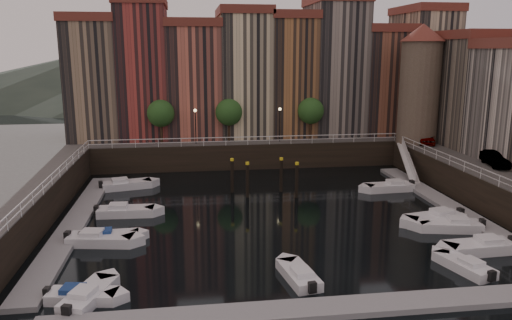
{
  "coord_description": "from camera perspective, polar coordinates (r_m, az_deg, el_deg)",
  "views": [
    {
      "loc": [
        -6.81,
        -40.91,
        13.91
      ],
      "look_at": [
        -0.67,
        4.0,
        3.85
      ],
      "focal_mm": 35.0,
      "sensor_mm": 36.0,
      "label": 1
    }
  ],
  "objects": [
    {
      "name": "boat_near_2",
      "position": [
        31.58,
        4.94,
        -12.98
      ],
      "size": [
        2.22,
        4.47,
        1.0
      ],
      "rotation": [
        0.0,
        0.0,
        1.73
      ],
      "color": "silver",
      "rests_on": "ground"
    },
    {
      "name": "railings",
      "position": [
        47.39,
        0.66,
        0.18
      ],
      "size": [
        36.08,
        34.04,
        0.52
      ],
      "color": "white",
      "rests_on": "ground"
    },
    {
      "name": "boat_left_1",
      "position": [
        38.51,
        -17.46,
        -8.64
      ],
      "size": [
        5.14,
        2.6,
        1.15
      ],
      "rotation": [
        0.0,
        0.0,
        -0.17
      ],
      "color": "silver",
      "rests_on": "ground"
    },
    {
      "name": "mooring_pilings",
      "position": [
        48.58,
        0.95,
        -2.1
      ],
      "size": [
        6.33,
        2.88,
        3.78
      ],
      "color": "black",
      "rests_on": "ground"
    },
    {
      "name": "dock_left",
      "position": [
        43.24,
        -20.03,
        -6.79
      ],
      "size": [
        2.0,
        28.0,
        0.35
      ],
      "primitive_type": "cube",
      "color": "gray",
      "rests_on": "ground"
    },
    {
      "name": "car_b",
      "position": [
        52.29,
        25.79,
        0.04
      ],
      "size": [
        2.37,
        4.69,
        1.47
      ],
      "primitive_type": "imported",
      "rotation": [
        0.0,
        0.0,
        -0.19
      ],
      "color": "gray",
      "rests_on": "quay_right"
    },
    {
      "name": "far_terrace",
      "position": [
        65.26,
        1.16,
        9.92
      ],
      "size": [
        48.7,
        10.3,
        17.5
      ],
      "color": "#8D7459",
      "rests_on": "quay_far"
    },
    {
      "name": "mountains",
      "position": [
        151.27,
        -4.62,
        10.21
      ],
      "size": [
        145.0,
        100.0,
        18.0
      ],
      "color": "#2D382D",
      "rests_on": "ground"
    },
    {
      "name": "quay_far",
      "position": [
        68.39,
        -1.94,
        2.06
      ],
      "size": [
        80.0,
        20.0,
        3.0
      ],
      "primitive_type": "cube",
      "color": "black",
      "rests_on": "ground"
    },
    {
      "name": "boat_left_4",
      "position": [
        52.72,
        -14.69,
        -2.75
      ],
      "size": [
        5.32,
        2.98,
        1.19
      ],
      "rotation": [
        0.0,
        0.0,
        0.24
      ],
      "color": "silver",
      "rests_on": "ground"
    },
    {
      "name": "boat_near_3",
      "position": [
        35.39,
        22.79,
        -11.07
      ],
      "size": [
        2.67,
        4.47,
        1.0
      ],
      "rotation": [
        0.0,
        0.0,
        1.85
      ],
      "color": "silver",
      "rests_on": "ground"
    },
    {
      "name": "dock_near",
      "position": [
        28.4,
        7.41,
        -16.52
      ],
      "size": [
        30.0,
        2.0,
        0.35
      ],
      "primitive_type": "cube",
      "color": "gray",
      "rests_on": "ground"
    },
    {
      "name": "corner_tower",
      "position": [
        61.67,
        18.21,
        8.45
      ],
      "size": [
        5.2,
        5.2,
        13.8
      ],
      "color": "#6B5B4C",
      "rests_on": "quay_right"
    },
    {
      "name": "boat_left_0",
      "position": [
        30.81,
        -19.38,
        -14.42
      ],
      "size": [
        4.23,
        2.11,
        0.95
      ],
      "rotation": [
        0.0,
        0.0,
        -0.16
      ],
      "color": "silver",
      "rests_on": "ground"
    },
    {
      "name": "promenade_trees",
      "position": [
        59.81,
        -2.48,
        5.47
      ],
      "size": [
        21.2,
        3.2,
        5.2
      ],
      "color": "black",
      "rests_on": "quay_far"
    },
    {
      "name": "gangway",
      "position": [
        57.51,
        16.98,
        -0.07
      ],
      "size": [
        2.78,
        8.32,
        3.73
      ],
      "color": "white",
      "rests_on": "ground"
    },
    {
      "name": "street_lamps",
      "position": [
        58.94,
        -2.06,
        4.7
      ],
      "size": [
        10.36,
        0.36,
        4.18
      ],
      "color": "black",
      "rests_on": "quay_far"
    },
    {
      "name": "ground",
      "position": [
        43.74,
        1.59,
        -6.03
      ],
      "size": [
        200.0,
        200.0,
        0.0
      ],
      "primitive_type": "plane",
      "color": "black",
      "rests_on": "ground"
    },
    {
      "name": "boat_left_2",
      "position": [
        39.0,
        -16.43,
        -8.39
      ],
      "size": [
        4.36,
        1.84,
        0.99
      ],
      "rotation": [
        0.0,
        0.0,
        0.07
      ],
      "color": "silver",
      "rests_on": "ground"
    },
    {
      "name": "boat_left_3",
      "position": [
        44.31,
        -14.79,
        -5.68
      ],
      "size": [
        5.04,
        2.0,
        1.15
      ],
      "rotation": [
        0.0,
        0.0,
        -0.04
      ],
      "color": "silver",
      "rests_on": "ground"
    },
    {
      "name": "boat_right_2",
      "position": [
        43.68,
        19.88,
        -6.27
      ],
      "size": [
        5.34,
        2.82,
        1.2
      ],
      "rotation": [
        0.0,
        0.0,
        3.34
      ],
      "color": "silver",
      "rests_on": "ground"
    },
    {
      "name": "dock_right",
      "position": [
        48.07,
        21.3,
        -4.97
      ],
      "size": [
        2.0,
        28.0,
        0.35
      ],
      "primitive_type": "cube",
      "color": "gray",
      "rests_on": "ground"
    },
    {
      "name": "boat_right_0",
      "position": [
        38.79,
        24.33,
        -9.03
      ],
      "size": [
        5.24,
        2.11,
        1.19
      ],
      "rotation": [
        0.0,
        0.0,
        3.19
      ],
      "color": "silver",
      "rests_on": "ground"
    },
    {
      "name": "car_a",
      "position": [
        61.64,
        18.84,
        2.34
      ],
      "size": [
        2.98,
        4.62,
        1.46
      ],
      "primitive_type": "imported",
      "rotation": [
        0.0,
        0.0,
        -0.32
      ],
      "color": "gray",
      "rests_on": "quay_right"
    },
    {
      "name": "boat_right_3",
      "position": [
        52.02,
        15.08,
        -2.99
      ],
      "size": [
        5.1,
        2.11,
        1.16
      ],
      "rotation": [
        0.0,
        0.0,
        3.2
      ],
      "color": "silver",
      "rests_on": "ground"
    },
    {
      "name": "boat_near_0",
      "position": [
        30.65,
        -18.62,
        -14.46
      ],
      "size": [
        2.97,
        4.58,
        1.03
      ],
      "rotation": [
        0.0,
        0.0,
        1.22
      ],
      "color": "silver",
      "rests_on": "ground"
    },
    {
      "name": "boat_right_1",
      "position": [
        42.37,
        21.41,
        -6.99
      ],
      "size": [
        5.18,
        2.74,
        1.16
      ],
      "rotation": [
        0.0,
        0.0,
        2.94
      ],
      "color": "silver",
      "rests_on": "ground"
    }
  ]
}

